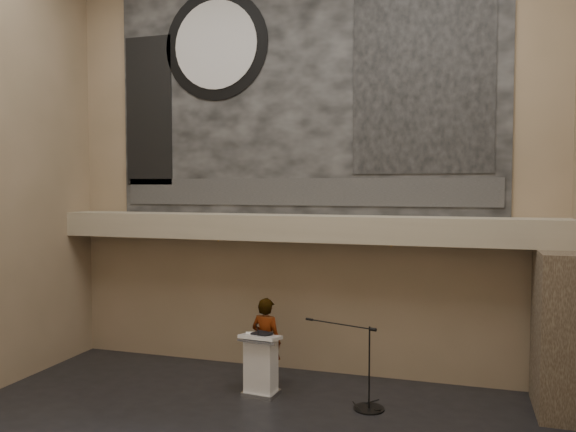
% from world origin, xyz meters
% --- Properties ---
extents(wall_back, '(10.00, 0.02, 8.50)m').
position_xyz_m(wall_back, '(0.00, 4.00, 4.25)').
color(wall_back, '#7E6C50').
rests_on(wall_back, floor).
extents(soffit, '(10.00, 0.80, 0.50)m').
position_xyz_m(soffit, '(0.00, 3.60, 2.95)').
color(soffit, gray).
rests_on(soffit, wall_back).
extents(sprinkler_left, '(0.04, 0.04, 0.06)m').
position_xyz_m(sprinkler_left, '(-1.60, 3.55, 2.67)').
color(sprinkler_left, '#B2893D').
rests_on(sprinkler_left, soffit).
extents(sprinkler_right, '(0.04, 0.04, 0.06)m').
position_xyz_m(sprinkler_right, '(1.90, 3.55, 2.67)').
color(sprinkler_right, '#B2893D').
rests_on(sprinkler_right, soffit).
extents(banner, '(8.00, 0.05, 5.00)m').
position_xyz_m(banner, '(0.00, 3.97, 5.70)').
color(banner, black).
rests_on(banner, wall_back).
extents(banner_text_strip, '(7.76, 0.02, 0.55)m').
position_xyz_m(banner_text_strip, '(0.00, 3.93, 3.65)').
color(banner_text_strip, '#2E2E2E').
rests_on(banner_text_strip, banner).
extents(banner_clock_rim, '(2.30, 0.02, 2.30)m').
position_xyz_m(banner_clock_rim, '(-1.80, 3.93, 6.70)').
color(banner_clock_rim, black).
rests_on(banner_clock_rim, banner).
extents(banner_clock_face, '(1.84, 0.02, 1.84)m').
position_xyz_m(banner_clock_face, '(-1.80, 3.91, 6.70)').
color(banner_clock_face, silver).
rests_on(banner_clock_face, banner).
extents(banner_building_print, '(2.60, 0.02, 3.60)m').
position_xyz_m(banner_building_print, '(2.40, 3.93, 5.80)').
color(banner_building_print, black).
rests_on(banner_building_print, banner).
extents(banner_brick_print, '(1.10, 0.02, 3.20)m').
position_xyz_m(banner_brick_print, '(-3.40, 3.93, 5.40)').
color(banner_brick_print, black).
rests_on(banner_brick_print, banner).
extents(stone_pier, '(0.60, 1.40, 2.70)m').
position_xyz_m(stone_pier, '(4.65, 3.15, 1.35)').
color(stone_pier, '#423629').
rests_on(stone_pier, floor).
extents(lectern, '(0.72, 0.55, 1.13)m').
position_xyz_m(lectern, '(-0.27, 2.41, 0.55)').
color(lectern, silver).
rests_on(lectern, floor).
extents(binder, '(0.39, 0.35, 0.04)m').
position_xyz_m(binder, '(-0.26, 2.43, 1.12)').
color(binder, black).
rests_on(binder, lectern).
extents(papers, '(0.31, 0.36, 0.00)m').
position_xyz_m(papers, '(-0.44, 2.41, 1.10)').
color(papers, white).
rests_on(papers, lectern).
extents(speaker_person, '(0.68, 0.51, 1.67)m').
position_xyz_m(speaker_person, '(-0.34, 2.90, 0.84)').
color(speaker_person, white).
rests_on(speaker_person, floor).
extents(mic_stand, '(1.46, 0.65, 1.41)m').
position_xyz_m(mic_stand, '(1.65, 2.36, 0.21)').
color(mic_stand, black).
rests_on(mic_stand, floor).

